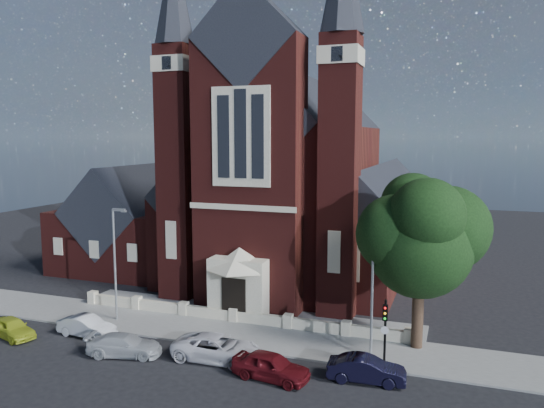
% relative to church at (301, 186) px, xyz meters
% --- Properties ---
extents(ground, '(120.00, 120.00, 0.00)m').
position_rel_church_xyz_m(ground, '(0.00, -7.94, -8.19)').
color(ground, black).
rests_on(ground, ground).
extents(pavement_strip, '(60.00, 5.00, 0.12)m').
position_rel_church_xyz_m(pavement_strip, '(0.00, -18.44, -8.19)').
color(pavement_strip, slate).
rests_on(pavement_strip, ground).
extents(forecourt_paving, '(26.00, 3.00, 0.14)m').
position_rel_church_xyz_m(forecourt_paving, '(0.00, -14.44, -8.19)').
color(forecourt_paving, slate).
rests_on(forecourt_paving, ground).
extents(forecourt_wall, '(24.00, 0.40, 0.90)m').
position_rel_church_xyz_m(forecourt_wall, '(0.00, -16.44, -8.19)').
color(forecourt_wall, '#B4AC8F').
rests_on(forecourt_wall, ground).
extents(church, '(20.01, 34.90, 29.20)m').
position_rel_church_xyz_m(church, '(0.00, 0.00, 0.00)').
color(church, '#471613').
rests_on(church, ground).
extents(parish_hall, '(12.00, 12.20, 10.24)m').
position_rel_church_xyz_m(parish_hall, '(-16.00, -4.94, -4.17)').
color(parish_hall, '#471613').
rests_on(parish_hall, ground).
extents(street_tree, '(6.40, 6.60, 10.70)m').
position_rel_church_xyz_m(street_tree, '(12.60, -17.23, -1.23)').
color(street_tree, black).
rests_on(street_tree, ground).
extents(street_lamp_left, '(1.16, 0.22, 8.09)m').
position_rel_church_xyz_m(street_lamp_left, '(-7.91, -18.94, -3.59)').
color(street_lamp_left, gray).
rests_on(street_lamp_left, ground).
extents(street_lamp_right, '(1.16, 0.22, 8.09)m').
position_rel_church_xyz_m(street_lamp_right, '(10.09, -18.94, -3.59)').
color(street_lamp_right, gray).
rests_on(street_lamp_right, ground).
extents(traffic_signal, '(0.28, 0.42, 4.00)m').
position_rel_church_xyz_m(traffic_signal, '(11.00, -20.52, -5.60)').
color(traffic_signal, black).
rests_on(traffic_signal, ground).
extents(car_lime_van, '(4.16, 2.63, 1.32)m').
position_rel_church_xyz_m(car_lime_van, '(-12.51, -23.91, -7.53)').
color(car_lime_van, '#ABBA25').
rests_on(car_lime_van, ground).
extents(car_silver_a, '(4.16, 1.76, 1.33)m').
position_rel_church_xyz_m(car_silver_a, '(-8.06, -22.08, -7.52)').
color(car_silver_a, silver).
rests_on(car_silver_a, ground).
extents(car_silver_b, '(4.78, 2.87, 1.30)m').
position_rel_church_xyz_m(car_silver_b, '(-3.87, -23.89, -7.54)').
color(car_silver_b, '#A8ACB0').
rests_on(car_silver_b, ground).
extents(car_white_suv, '(5.38, 2.56, 1.48)m').
position_rel_church_xyz_m(car_white_suv, '(1.64, -22.61, -7.45)').
color(car_white_suv, white).
rests_on(car_white_suv, ground).
extents(car_dark_red, '(4.53, 2.32, 1.48)m').
position_rel_church_xyz_m(car_dark_red, '(5.41, -23.87, -7.45)').
color(car_dark_red, '#560E14').
rests_on(car_dark_red, ground).
extents(car_navy, '(4.26, 1.79, 1.37)m').
position_rel_church_xyz_m(car_navy, '(10.33, -22.45, -7.50)').
color(car_navy, black).
rests_on(car_navy, ground).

